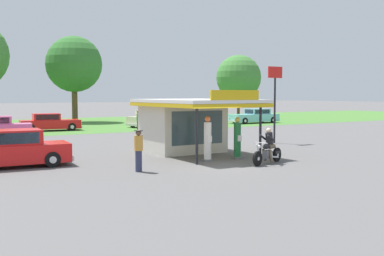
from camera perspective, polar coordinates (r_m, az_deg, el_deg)
ground_plane at (r=20.44m, az=3.23°, el=-4.46°), size 300.00×300.00×0.00m
grass_verge_strip at (r=48.09m, az=-17.65°, el=0.32°), size 120.00×24.00×0.01m
service_station_kiosk at (r=24.42m, az=-0.72°, el=0.83°), size 4.46×6.43×3.24m
gas_pump_nearside at (r=21.23m, az=1.92°, el=-1.56°), size 0.44×0.44×2.06m
gas_pump_offside at (r=22.21m, az=5.57°, el=-1.43°), size 0.44×0.44×1.98m
motorcycle_with_rider at (r=20.81m, az=9.28°, el=-2.54°), size 2.24×0.98×1.58m
featured_classic_sedan at (r=20.95m, az=-21.61°, el=-2.55°), size 5.38×2.20×1.58m
parked_car_second_row_spare at (r=49.76m, az=7.66°, el=1.40°), size 5.67×2.14×1.51m
parked_car_back_row_right at (r=43.79m, az=-5.00°, el=1.09°), size 5.11×3.06×1.61m
parked_car_back_row_centre_right at (r=40.75m, az=-17.02°, el=0.61°), size 5.18×2.43×1.44m
bystander_leaning_by_kiosk at (r=35.82m, az=-2.57°, el=0.55°), size 0.34×0.34×1.52m
bystander_chatting_near_pumps at (r=18.51m, az=-6.55°, el=-2.61°), size 0.36×0.36×1.66m
bystander_admiring_sedan at (r=38.02m, az=-6.55°, el=0.91°), size 0.38×0.38×1.72m
tree_oak_centre at (r=52.57m, az=-14.22°, el=7.54°), size 6.06×6.06×9.33m
tree_oak_distant_spare at (r=61.50m, az=5.63°, el=6.01°), size 5.85×5.85×8.14m
roadside_pole_sign at (r=29.51m, az=10.10°, el=4.47°), size 1.10×0.12×4.76m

